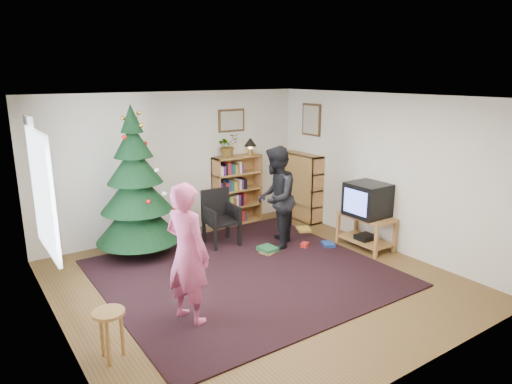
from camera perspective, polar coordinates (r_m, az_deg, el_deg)
floor at (r=6.45m, az=-0.08°, el=-11.03°), size 5.00×5.00×0.00m
ceiling at (r=5.83m, az=-0.09°, el=11.75°), size 5.00×5.00×0.00m
wall_back at (r=8.16m, az=-10.04°, el=3.46°), size 5.00×0.02×2.50m
wall_front at (r=4.29m, az=19.23°, el=-7.23°), size 5.00×0.02×2.50m
wall_left at (r=5.11m, az=-24.01°, el=-4.23°), size 0.02×5.00×2.50m
wall_right at (r=7.67m, az=15.55°, el=2.46°), size 0.02×5.00×2.50m
rug at (r=6.67m, az=-1.55°, el=-10.03°), size 3.80×3.60×0.02m
window_pane at (r=5.62m, az=-25.14°, el=-0.07°), size 0.04×1.20×1.40m
curtain at (r=6.30m, az=-25.87°, el=1.31°), size 0.06×0.35×1.60m
picture_back at (r=8.57m, az=-3.09°, el=8.92°), size 0.55×0.03×0.42m
picture_right at (r=8.76m, az=6.95°, el=8.96°), size 0.03×0.50×0.60m
christmas_tree at (r=7.25m, az=-14.74°, el=-0.32°), size 1.30×1.30×2.36m
bookshelf_back at (r=8.69m, az=-2.34°, el=0.39°), size 0.95×0.30×1.30m
bookshelf_right at (r=8.96m, az=5.68°, el=0.76°), size 0.30×0.95×1.30m
tv_stand at (r=7.73m, az=13.56°, el=-4.45°), size 0.50×0.89×0.55m
crt_tv at (r=7.58m, az=13.76°, el=-0.92°), size 0.57×0.62×0.54m
armchair at (r=7.65m, az=-4.73°, el=-2.91°), size 0.54×0.54×0.92m
stool at (r=4.89m, az=-17.87°, el=-15.23°), size 0.32×0.32×0.53m
person_standing at (r=5.23m, az=-8.57°, el=-7.62°), size 0.57×0.70×1.65m
person_by_chair at (r=7.37m, az=2.47°, el=-0.77°), size 1.03×1.02×1.68m
potted_plant at (r=8.42m, az=-3.56°, el=5.82°), size 0.41×0.36×0.43m
table_lamp at (r=8.68m, az=-0.71°, el=6.13°), size 0.24×0.24×0.32m
floor_clutter at (r=7.67m, az=4.87°, el=-6.48°), size 1.40×1.02×0.08m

